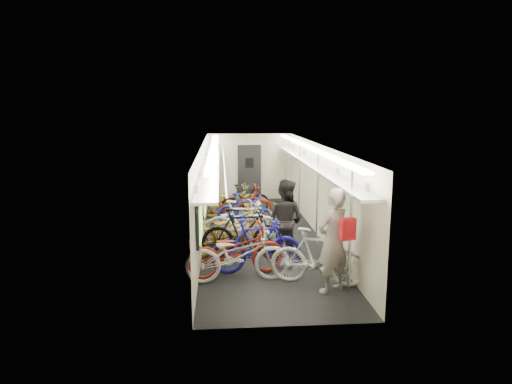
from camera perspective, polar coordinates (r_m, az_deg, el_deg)
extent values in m
plane|color=black|center=(12.01, 0.68, -5.57)|extent=(10.00, 10.00, 0.00)
plane|color=white|center=(11.58, 0.70, 5.92)|extent=(10.00, 10.00, 0.00)
plane|color=beige|center=(11.70, -6.65, -0.04)|extent=(0.00, 10.00, 10.00)
plane|color=beige|center=(11.96, 7.87, 0.17)|extent=(0.00, 10.00, 10.00)
plane|color=beige|center=(16.66, -0.85, 3.18)|extent=(3.00, 0.00, 3.00)
plane|color=beige|center=(6.91, 4.42, -7.47)|extent=(3.00, 0.00, 3.00)
cube|color=black|center=(8.56, -7.17, -3.63)|extent=(0.06, 1.10, 0.80)
cube|color=#9BC455|center=(8.56, -6.91, -3.63)|extent=(0.02, 0.96, 0.66)
cube|color=black|center=(10.70, -6.64, -0.75)|extent=(0.06, 1.10, 0.80)
cube|color=#9BC455|center=(10.70, -6.42, -0.75)|extent=(0.02, 0.96, 0.66)
cube|color=black|center=(12.87, -6.28, 1.16)|extent=(0.06, 1.10, 0.80)
cube|color=#9BC455|center=(12.87, -6.10, 1.16)|extent=(0.02, 0.96, 0.66)
cube|color=black|center=(15.04, -6.03, 2.52)|extent=(0.06, 1.10, 0.80)
cube|color=#9BC455|center=(15.04, -5.88, 2.53)|extent=(0.02, 0.96, 0.66)
cube|color=#EEB60C|center=(9.62, -6.82, -1.74)|extent=(0.02, 0.22, 0.30)
cube|color=#EEB60C|center=(11.78, -6.40, 0.53)|extent=(0.02, 0.22, 0.30)
cube|color=#EEB60C|center=(13.95, -6.11, 2.10)|extent=(0.02, 0.22, 0.30)
cube|color=black|center=(16.63, -0.83, 2.47)|extent=(0.85, 0.08, 2.00)
cube|color=#999BA0|center=(11.58, -5.64, 3.48)|extent=(0.40, 9.70, 0.05)
cube|color=#999BA0|center=(11.81, 6.91, 3.59)|extent=(0.40, 9.70, 0.05)
cylinder|color=silver|center=(11.57, -4.01, 4.00)|extent=(0.04, 9.70, 0.04)
cylinder|color=silver|center=(11.73, 5.33, 4.07)|extent=(0.04, 9.70, 0.04)
cube|color=white|center=(11.53, -5.27, 5.56)|extent=(0.18, 9.60, 0.04)
cube|color=white|center=(11.75, 6.57, 5.62)|extent=(0.18, 9.60, 0.04)
cylinder|color=silver|center=(8.30, 11.72, -4.58)|extent=(0.05, 0.05, 2.38)
cylinder|color=silver|center=(10.95, 7.69, -0.79)|extent=(0.05, 0.05, 2.38)
cylinder|color=silver|center=(13.36, 5.46, 1.31)|extent=(0.05, 0.05, 2.38)
cylinder|color=silver|center=(15.80, 3.91, 2.76)|extent=(0.05, 0.05, 2.38)
imported|color=#B9BABE|center=(8.86, -2.30, -7.88)|extent=(2.08, 0.84, 1.07)
imported|color=navy|center=(9.34, 0.11, -6.68)|extent=(1.94, 0.79, 1.13)
imported|color=maroon|center=(9.14, -2.50, -7.37)|extent=(2.10, 1.15, 1.05)
imported|color=black|center=(10.29, -1.60, -5.07)|extent=(1.91, 0.67, 1.13)
imported|color=#BF7912|center=(10.56, -3.24, -4.85)|extent=(2.14, 1.45, 1.06)
imported|color=white|center=(11.22, -1.70, -3.80)|extent=(1.87, 0.63, 1.11)
imported|color=silver|center=(11.50, -2.66, -3.73)|extent=(2.01, 1.30, 1.00)
imported|color=#192698|center=(12.44, -1.33, -2.53)|extent=(1.78, 1.15, 1.04)
imported|color=maroon|center=(13.25, -2.35, -1.57)|extent=(2.19, 1.00, 1.11)
imported|color=black|center=(14.14, -1.36, -0.99)|extent=(1.74, 1.09, 1.02)
imported|color=#B8AC11|center=(14.20, -3.24, -1.13)|extent=(1.86, 1.02, 0.93)
imported|color=silver|center=(8.77, 7.81, -8.04)|extent=(1.91, 1.05, 1.10)
imported|color=slate|center=(14.68, -2.89, -0.82)|extent=(1.78, 0.92, 0.89)
imported|color=gray|center=(8.37, 9.57, -6.03)|extent=(0.84, 0.77, 1.93)
imported|color=black|center=(10.04, 3.67, -3.49)|extent=(1.11, 1.09, 1.81)
cube|color=red|center=(7.99, 11.37, -4.56)|extent=(0.28, 0.19, 0.38)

